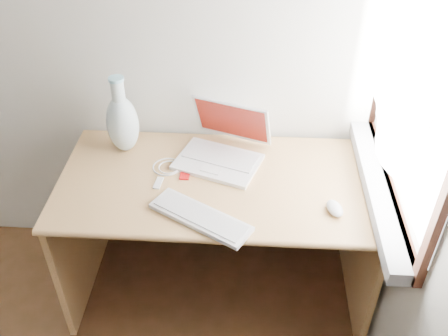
# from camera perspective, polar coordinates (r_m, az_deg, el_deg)

# --- Properties ---
(window) EXTENTS (0.11, 0.99, 1.10)m
(window) POSITION_cam_1_polar(r_m,az_deg,el_deg) (1.88, 20.63, 9.26)
(window) COLOR white
(window) RESTS_ON right_wall
(desk) EXTENTS (1.39, 0.69, 0.73)m
(desk) POSITION_cam_1_polar(r_m,az_deg,el_deg) (2.37, -0.53, -4.03)
(desk) COLOR tan
(desk) RESTS_ON floor
(laptop) EXTENTS (0.43, 0.41, 0.25)m
(laptop) POSITION_cam_1_polar(r_m,az_deg,el_deg) (2.26, -0.63, 2.38)
(laptop) COLOR white
(laptop) RESTS_ON desk
(external_keyboard) EXTENTS (0.43, 0.33, 0.02)m
(external_keyboard) POSITION_cam_1_polar(r_m,az_deg,el_deg) (1.98, -2.71, -5.60)
(external_keyboard) COLOR white
(external_keyboard) RESTS_ON desk
(mouse) EXTENTS (0.09, 0.11, 0.04)m
(mouse) POSITION_cam_1_polar(r_m,az_deg,el_deg) (2.05, 12.54, -4.52)
(mouse) COLOR white
(mouse) RESTS_ON desk
(ipod) EXTENTS (0.04, 0.10, 0.01)m
(ipod) POSITION_cam_1_polar(r_m,az_deg,el_deg) (2.20, -4.43, -0.53)
(ipod) COLOR #B00C0E
(ipod) RESTS_ON desk
(cable_coil) EXTENTS (0.17, 0.17, 0.01)m
(cable_coil) POSITION_cam_1_polar(r_m,az_deg,el_deg) (2.25, -6.53, 0.14)
(cable_coil) COLOR white
(cable_coil) RESTS_ON desk
(remote) EXTENTS (0.04, 0.08, 0.01)m
(remote) POSITION_cam_1_polar(r_m,az_deg,el_deg) (2.16, -7.51, -1.70)
(remote) COLOR white
(remote) RESTS_ON desk
(vase) EXTENTS (0.15, 0.15, 0.37)m
(vase) POSITION_cam_1_polar(r_m,az_deg,el_deg) (2.31, -11.54, 5.20)
(vase) COLOR white
(vase) RESTS_ON desk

